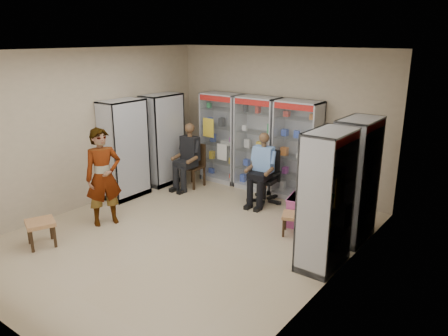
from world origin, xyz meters
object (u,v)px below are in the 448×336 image
Objects in this scene: cabinet_right_far at (355,181)px; woven_stool_a at (293,224)px; office_chair at (265,177)px; pink_trunk at (305,211)px; cabinet_back_mid at (257,144)px; woven_stool_b at (42,233)px; cabinet_right_near at (326,201)px; cabinet_back_right at (297,151)px; cabinet_left_near at (124,150)px; standing_man at (103,177)px; wooden_chair at (193,166)px; cabinet_back_left at (222,138)px; cabinet_left_far at (163,140)px; seated_shopkeeper at (264,171)px.

cabinet_right_far is 5.50× the size of woven_stool_a.
office_chair is 1.98× the size of pink_trunk.
woven_stool_b is (-1.24, -4.35, -0.79)m from cabinet_back_mid.
cabinet_right_far and cabinet_right_near have the same top height.
cabinet_right_near is at bearing -44.68° from office_chair.
cabinet_back_right is 3.48m from cabinet_left_near.
cabinet_back_mid and cabinet_right_near have the same top height.
office_chair is 0.61× the size of standing_man.
cabinet_left_near is (-4.46, -0.90, 0.00)m from cabinet_right_far.
wooden_chair is 0.89× the size of office_chair.
woven_stool_a is at bearing -30.28° from cabinet_back_left.
cabinet_back_mid is 2.13× the size of wooden_chair.
cabinet_right_far is at bearing 87.43° from cabinet_left_far.
cabinet_right_near reaches higher than woven_stool_b.
seated_shopkeeper is 2.52× the size of pink_trunk.
wooden_chair reaches higher than woven_stool_b.
pink_trunk is at bearing 47.28° from woven_stool_b.
cabinet_back_right is 1.00× the size of cabinet_right_far.
cabinet_left_far is 1.16× the size of standing_man.
wooden_chair is 2.47m from standing_man.
cabinet_left_near reaches higher than woven_stool_b.
wooden_chair is (-3.78, 1.50, -0.53)m from cabinet_right_near.
cabinet_left_near is 2.13× the size of wooden_chair.
pink_trunk is (2.68, -1.13, -0.74)m from cabinet_back_left.
wooden_chair is (-3.78, 0.40, -0.53)m from cabinet_right_far.
cabinet_back_mid is 3.41m from cabinet_right_near.
woven_stool_a is at bearing 97.09° from cabinet_left_near.
woven_stool_a is at bearing -45.33° from office_chair.
cabinet_left_far is at bearing 100.57° from woven_stool_b.
cabinet_back_left is 3.71m from cabinet_right_far.
cabinet_back_right is 2.33m from wooden_chair.
woven_stool_b is (-1.82, -3.70, -0.46)m from seated_shopkeeper.
wooden_chair is (-0.25, -0.73, -0.53)m from cabinet_back_left.
cabinet_right_far is 1.16× the size of standing_man.
cabinet_back_right is 2.98m from cabinet_left_far.
cabinet_left_far is 2.53m from office_chair.
cabinet_left_near is 4.76× the size of woven_stool_b.
woven_stool_b is (-2.97, -3.22, -0.05)m from pink_trunk.
cabinet_back_right is 1.56m from pink_trunk.
cabinet_back_right is 5.50× the size of woven_stool_a.
pink_trunk is 0.46m from woven_stool_a.
cabinet_back_right and cabinet_left_near have the same top height.
pink_trunk is at bearing -33.04° from cabinet_back_mid.
cabinet_left_far reaches higher than pink_trunk.
woven_stool_b is at bearing -121.43° from office_chair.
cabinet_left_near is (0.00, -1.10, 0.00)m from cabinet_left_far.
cabinet_back_right is 1.90× the size of office_chair.
cabinet_back_right is at bearing 125.65° from cabinet_left_near.
wooden_chair is 2.97m from pink_trunk.
seated_shopkeeper is at bearing 96.51° from cabinet_left_far.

